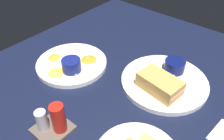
# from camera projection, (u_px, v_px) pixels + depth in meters

# --- Properties ---
(ground_plane) EXTENTS (1.10, 1.10, 0.03)m
(ground_plane) POSITION_uv_depth(u_px,v_px,m) (138.00, 98.00, 0.73)
(ground_plane) COLOR black
(plate_sandwich_main) EXTENTS (0.28, 0.28, 0.02)m
(plate_sandwich_main) POSITION_uv_depth(u_px,v_px,m) (164.00, 82.00, 0.76)
(plate_sandwich_main) COLOR white
(plate_sandwich_main) RESTS_ON ground_plane
(sandwich_half_near) EXTENTS (0.14, 0.09, 0.05)m
(sandwich_half_near) POSITION_uv_depth(u_px,v_px,m) (160.00, 84.00, 0.70)
(sandwich_half_near) COLOR tan
(sandwich_half_near) RESTS_ON plate_sandwich_main
(ramekin_dark_sauce) EXTENTS (0.07, 0.07, 0.04)m
(ramekin_dark_sauce) POSITION_uv_depth(u_px,v_px,m) (175.00, 65.00, 0.78)
(ramekin_dark_sauce) COLOR #0C144C
(ramekin_dark_sauce) RESTS_ON plate_sandwich_main
(spoon_by_dark_ramekin) EXTENTS (0.05, 0.10, 0.01)m
(spoon_by_dark_ramekin) POSITION_uv_depth(u_px,v_px,m) (171.00, 80.00, 0.75)
(spoon_by_dark_ramekin) COLOR silver
(spoon_by_dark_ramekin) RESTS_ON plate_sandwich_main
(plate_chips_companion) EXTENTS (0.25, 0.25, 0.02)m
(plate_chips_companion) POSITION_uv_depth(u_px,v_px,m) (72.00, 64.00, 0.83)
(plate_chips_companion) COLOR white
(plate_chips_companion) RESTS_ON ground_plane
(ramekin_light_gravy) EXTENTS (0.06, 0.06, 0.04)m
(ramekin_light_gravy) POSITION_uv_depth(u_px,v_px,m) (71.00, 65.00, 0.78)
(ramekin_light_gravy) COLOR navy
(ramekin_light_gravy) RESTS_ON plate_chips_companion
(spoon_by_gravy_ramekin) EXTENTS (0.09, 0.07, 0.01)m
(spoon_by_gravy_ramekin) POSITION_uv_depth(u_px,v_px,m) (74.00, 70.00, 0.79)
(spoon_by_gravy_ramekin) COLOR silver
(spoon_by_gravy_ramekin) RESTS_ON plate_chips_companion
(plantain_chip_scatter) EXTENTS (0.17, 0.19, 0.01)m
(plantain_chip_scatter) POSITION_uv_depth(u_px,v_px,m) (71.00, 61.00, 0.82)
(plantain_chip_scatter) COLOR orange
(plantain_chip_scatter) RESTS_ON plate_chips_companion
(condiment_caddy) EXTENTS (0.09, 0.09, 0.10)m
(condiment_caddy) POSITION_uv_depth(u_px,v_px,m) (53.00, 122.00, 0.59)
(condiment_caddy) COLOR brown
(condiment_caddy) RESTS_ON ground_plane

